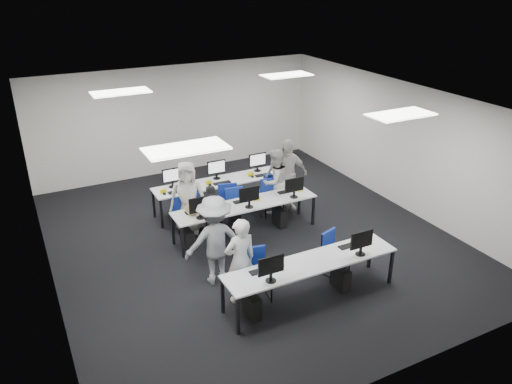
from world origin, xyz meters
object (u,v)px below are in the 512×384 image
chair_4 (273,202)px  chair_6 (232,209)px  chair_5 (180,217)px  student_0 (240,261)px  chair_3 (229,212)px  student_3 (286,175)px  chair_7 (268,200)px  desk_front (312,264)px  desk_mid (246,206)px  chair_0 (256,283)px  photographer (215,241)px  student_1 (275,181)px  chair_2 (193,221)px  student_2 (188,198)px  chair_1 (335,261)px

chair_4 → chair_6: (-1.01, 0.16, -0.01)m
chair_5 → student_0: size_ratio=0.52×
chair_3 → student_3: bearing=18.4°
chair_7 → student_3: bearing=3.8°
chair_4 → student_3: student_3 is taller
chair_4 → student_0: (-2.14, -2.70, 0.50)m
desk_front → student_3: bearing=66.9°
student_3 → student_0: bearing=-120.5°
desk_mid → chair_4: (1.02, 0.60, -0.39)m
chair_0 → photographer: photographer is taller
chair_5 → student_1: (2.26, -0.25, 0.53)m
chair_4 → chair_6: size_ratio=1.04×
chair_2 → student_2: bearing=110.5°
chair_2 → chair_7: chair_7 is taller
student_0 → student_1: size_ratio=1.01×
photographer → student_0: bearing=109.5°
chair_7 → desk_front: bearing=-92.0°
photographer → chair_0: bearing=126.8°
chair_6 → student_3: size_ratio=0.51×
chair_1 → student_1: bearing=65.3°
chair_5 → desk_front: bearing=-52.4°
chair_1 → photographer: (-2.11, 0.77, 0.60)m
chair_0 → chair_4: (1.86, 2.75, 0.00)m
student_1 → photographer: (-2.37, -2.05, 0.08)m
chair_2 → student_1: (2.09, 0.12, 0.49)m
chair_2 → student_0: (-0.12, -2.66, 0.50)m
chair_4 → student_1: bearing=70.8°
chair_4 → desk_front: bearing=-85.7°
chair_5 → student_2: (0.12, -0.24, 0.56)m
chair_0 → chair_3: chair_3 is taller
chair_1 → chair_2: (-1.84, 2.71, 0.03)m
chair_6 → chair_7: bearing=6.5°
student_0 → student_3: size_ratio=0.90×
chair_1 → chair_6: bearing=86.2°
student_0 → student_2: bearing=-94.1°
chair_2 → student_1: 2.15m
chair_0 → chair_7: size_ratio=0.97×
chair_3 → chair_5: (-1.05, 0.34, -0.03)m
chair_4 → chair_5: size_ratio=1.12×
chair_6 → student_1: student_1 is taller
student_1 → student_2: 2.14m
desk_front → student_2: size_ratio=1.96×
chair_0 → chair_2: 2.72m
desk_mid → chair_2: (-1.01, 0.56, -0.39)m
student_0 → student_3: student_3 is taller
chair_0 → chair_3: (0.71, 2.74, 0.00)m
chair_2 → chair_7: 1.96m
desk_front → student_3: student_3 is taller
desk_front → student_0: 1.23m
chair_3 → photographer: 2.35m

